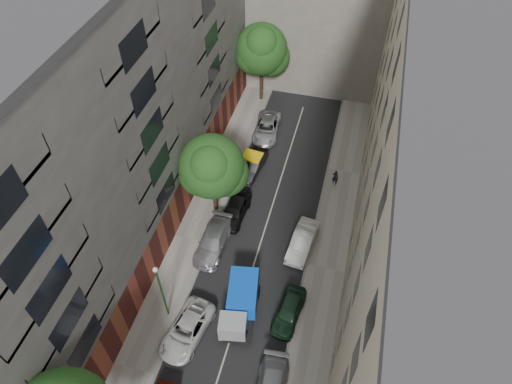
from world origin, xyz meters
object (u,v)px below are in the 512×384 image
(car_right_3, at_px, (302,241))
(pedestrian, at_px, (335,177))
(tree_far, at_px, (262,51))
(lamp_post, at_px, (160,287))
(car_left_3, at_px, (213,241))
(car_right_2, at_px, (289,311))
(tree_mid, at_px, (213,169))
(car_left_2, at_px, (187,330))
(tarp_truck, at_px, (240,303))
(car_left_5, at_px, (252,165))
(car_left_4, at_px, (235,210))
(car_left_6, at_px, (267,128))

(car_right_3, bearing_deg, pedestrian, 85.13)
(tree_far, xyz_separation_m, lamp_post, (-0.17, -26.63, -2.09))
(car_left_3, height_order, car_right_2, car_left_3)
(tree_far, bearing_deg, lamp_post, -90.36)
(car_left_3, distance_m, tree_far, 20.79)
(tree_mid, height_order, pedestrian, tree_mid)
(car_left_2, bearing_deg, tree_far, 102.93)
(tarp_truck, relative_size, tree_far, 0.60)
(car_left_2, xyz_separation_m, car_left_3, (-0.63, 7.60, 0.06))
(car_left_3, relative_size, car_right_3, 1.12)
(car_right_2, relative_size, tree_mid, 0.53)
(car_left_2, relative_size, tree_far, 0.57)
(tarp_truck, relative_size, car_right_2, 1.26)
(car_left_3, distance_m, car_right_2, 8.39)
(car_left_3, relative_size, lamp_post, 0.86)
(car_left_3, bearing_deg, pedestrian, 48.94)
(car_right_2, bearing_deg, car_right_3, 98.71)
(car_left_5, xyz_separation_m, tree_mid, (-1.70, -5.59, 4.48))
(car_left_5, relative_size, pedestrian, 2.80)
(car_left_4, height_order, lamp_post, lamp_post)
(tree_mid, relative_size, tree_far, 0.89)
(car_left_2, height_order, car_right_2, car_right_2)
(car_right_2, distance_m, pedestrian, 13.86)
(pedestrian, bearing_deg, car_left_5, 17.03)
(tarp_truck, distance_m, tree_mid, 10.54)
(car_left_2, distance_m, car_left_3, 7.63)
(car_left_2, height_order, car_left_3, car_left_3)
(car_right_3, bearing_deg, car_left_4, 170.22)
(car_left_2, distance_m, pedestrian, 18.72)
(tarp_truck, distance_m, car_left_2, 4.09)
(car_left_3, xyz_separation_m, car_left_6, (0.80, 14.80, -0.02))
(car_left_5, height_order, lamp_post, lamp_post)
(car_left_4, bearing_deg, pedestrian, 40.45)
(car_left_3, xyz_separation_m, pedestrian, (8.47, 9.40, 0.20))
(car_left_2, distance_m, tree_mid, 12.19)
(car_left_3, relative_size, car_left_5, 1.15)
(car_left_4, relative_size, tree_mid, 0.57)
(car_left_6, height_order, car_right_3, car_right_3)
(car_left_3, bearing_deg, car_left_6, 87.86)
(pedestrian, bearing_deg, car_right_3, 94.09)
(car_left_4, bearing_deg, car_left_3, -99.17)
(car_right_2, bearing_deg, tree_far, 115.32)
(tarp_truck, bearing_deg, pedestrian, 61.59)
(car_left_2, relative_size, car_left_3, 0.97)
(car_left_3, relative_size, car_left_4, 1.16)
(tarp_truck, bearing_deg, tree_far, 90.69)
(car_left_4, xyz_separation_m, tree_mid, (-1.70, 0.01, 4.46))
(car_left_2, distance_m, car_left_4, 11.20)
(car_right_3, bearing_deg, car_left_5, 136.25)
(car_right_2, relative_size, pedestrian, 2.62)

